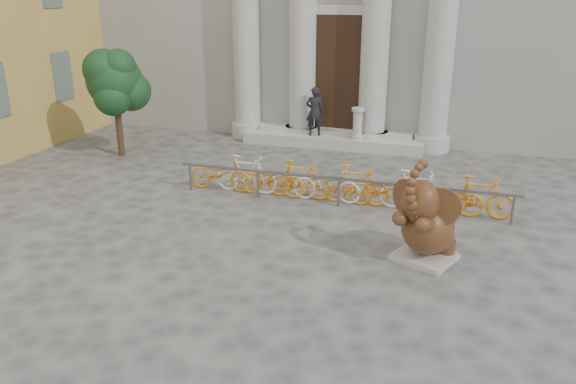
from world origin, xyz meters
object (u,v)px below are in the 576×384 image
(pedestrian, at_px, (315,111))
(tree, at_px, (115,82))
(elephant_statue, at_px, (426,224))
(bike_rack, at_px, (340,183))

(pedestrian, bearing_deg, tree, 9.51)
(tree, height_order, pedestrian, tree)
(elephant_statue, height_order, tree, tree)
(elephant_statue, height_order, bike_rack, elephant_statue)
(tree, xyz_separation_m, pedestrian, (5.52, 2.93, -1.15))
(elephant_statue, xyz_separation_m, pedestrian, (-4.17, 7.55, 0.40))
(bike_rack, bearing_deg, pedestrian, 111.40)
(tree, bearing_deg, bike_rack, -15.32)
(elephant_statue, distance_m, pedestrian, 8.64)
(elephant_statue, relative_size, bike_rack, 0.26)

